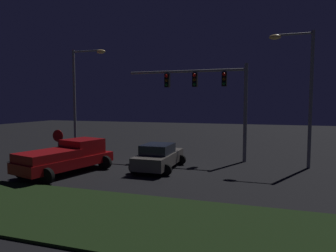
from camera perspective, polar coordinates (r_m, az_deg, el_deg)
The scene contains 8 objects.
ground_plane at distance 18.03m, azimuth -2.68°, elevation -8.02°, with size 80.00×80.00×0.00m, color black.
grass_median at distance 11.26m, azimuth -17.05°, elevation -15.66°, with size 23.33×4.69×0.10m, color black.
pickup_truck at distance 17.31m, azimuth -18.79°, elevation -5.41°, with size 3.80×5.73×1.80m.
car_sedan at distance 17.43m, azimuth -1.80°, elevation -5.97°, with size 2.51×4.42×1.51m.
traffic_signal_gantry at distance 20.27m, azimuth 7.91°, elevation 7.25°, with size 8.32×0.56×6.50m.
street_lamp_left at distance 23.58m, azimuth -16.60°, elevation 7.06°, with size 2.83×0.44×7.96m.
street_lamp_right at distance 19.29m, azimuth 24.62°, elevation 7.66°, with size 2.54×0.44×8.12m.
stop_sign at distance 19.71m, azimuth -20.57°, elevation -2.63°, with size 0.76×0.08×2.23m.
Camera 1 is at (6.06, -16.54, 3.88)m, focal length 31.37 mm.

